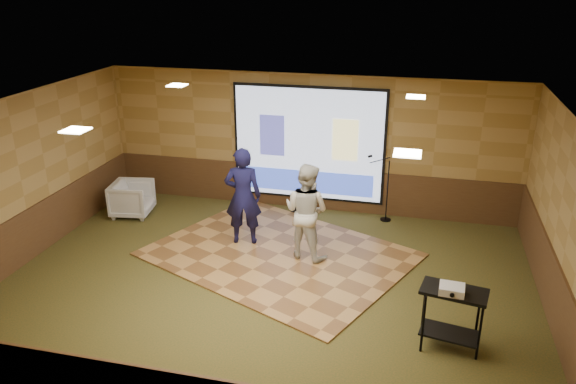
% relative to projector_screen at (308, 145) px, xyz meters
% --- Properties ---
extents(ground, '(9.00, 9.00, 0.00)m').
position_rel_projector_screen_xyz_m(ground, '(0.00, -3.44, -1.47)').
color(ground, '#2F3B1A').
rests_on(ground, ground).
extents(room_shell, '(9.04, 7.04, 3.02)m').
position_rel_projector_screen_xyz_m(room_shell, '(0.00, -3.44, 0.62)').
color(room_shell, '#A68345').
rests_on(room_shell, ground).
extents(wainscot_back, '(9.00, 0.04, 0.95)m').
position_rel_projector_screen_xyz_m(wainscot_back, '(0.00, 0.04, -1.00)').
color(wainscot_back, '#4A2E18').
rests_on(wainscot_back, ground).
extents(wainscot_left, '(0.04, 7.00, 0.95)m').
position_rel_projector_screen_xyz_m(wainscot_left, '(-4.48, -3.44, -1.00)').
color(wainscot_left, '#4A2E18').
rests_on(wainscot_left, ground).
extents(wainscot_right, '(0.04, 7.00, 0.95)m').
position_rel_projector_screen_xyz_m(wainscot_right, '(4.48, -3.44, -1.00)').
color(wainscot_right, '#4A2E18').
rests_on(wainscot_right, ground).
extents(projector_screen, '(3.32, 0.06, 2.52)m').
position_rel_projector_screen_xyz_m(projector_screen, '(0.00, 0.00, 0.00)').
color(projector_screen, black).
rests_on(projector_screen, room_shell).
extents(downlight_nw, '(0.32, 0.32, 0.02)m').
position_rel_projector_screen_xyz_m(downlight_nw, '(-2.20, -1.64, 1.50)').
color(downlight_nw, '#FCE9BD').
rests_on(downlight_nw, room_shell).
extents(downlight_ne, '(0.32, 0.32, 0.02)m').
position_rel_projector_screen_xyz_m(downlight_ne, '(2.20, -1.64, 1.50)').
color(downlight_ne, '#FCE9BD').
rests_on(downlight_ne, room_shell).
extents(downlight_sw, '(0.32, 0.32, 0.02)m').
position_rel_projector_screen_xyz_m(downlight_sw, '(-2.20, -4.94, 1.50)').
color(downlight_sw, '#FCE9BD').
rests_on(downlight_sw, room_shell).
extents(downlight_se, '(0.32, 0.32, 0.02)m').
position_rel_projector_screen_xyz_m(downlight_se, '(2.20, -4.94, 1.50)').
color(downlight_se, '#FCE9BD').
rests_on(downlight_se, room_shell).
extents(dance_floor, '(5.47, 4.93, 0.03)m').
position_rel_projector_screen_xyz_m(dance_floor, '(-0.05, -2.33, -1.46)').
color(dance_floor, '#A9773D').
rests_on(dance_floor, ground).
extents(player_left, '(0.78, 0.60, 1.91)m').
position_rel_projector_screen_xyz_m(player_left, '(-0.85, -1.99, -0.49)').
color(player_left, '#13123B').
rests_on(player_left, dance_floor).
extents(player_right, '(1.05, 0.93, 1.80)m').
position_rel_projector_screen_xyz_m(player_right, '(0.44, -2.28, -0.55)').
color(player_right, beige).
rests_on(player_right, dance_floor).
extents(av_table, '(0.88, 0.47, 0.93)m').
position_rel_projector_screen_xyz_m(av_table, '(2.96, -4.44, -0.83)').
color(av_table, black).
rests_on(av_table, ground).
extents(projector, '(0.35, 0.30, 0.11)m').
position_rel_projector_screen_xyz_m(projector, '(2.92, -4.53, -0.49)').
color(projector, white).
rests_on(projector, av_table).
extents(mic_stand, '(0.57, 0.23, 1.44)m').
position_rel_projector_screen_xyz_m(mic_stand, '(1.70, -0.24, -0.98)').
color(mic_stand, black).
rests_on(mic_stand, ground).
extents(banquet_chair, '(0.94, 0.92, 0.75)m').
position_rel_projector_screen_xyz_m(banquet_chair, '(-3.62, -1.26, -1.10)').
color(banquet_chair, gray).
rests_on(banquet_chair, ground).
extents(duffel_bag, '(0.44, 0.31, 0.26)m').
position_rel_projector_screen_xyz_m(duffel_bag, '(-0.08, -0.21, -1.34)').
color(duffel_bag, black).
rests_on(duffel_bag, ground).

